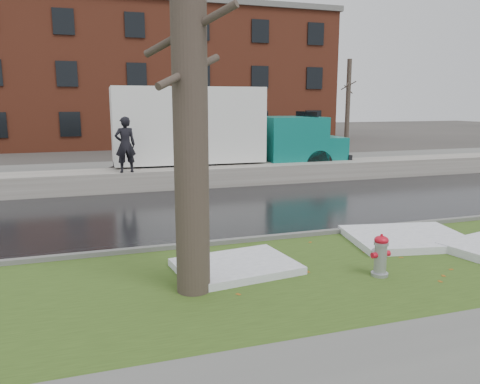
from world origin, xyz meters
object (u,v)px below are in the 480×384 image
object	(u,v)px
worker	(125,145)
fire_hydrant	(380,254)
tree	(190,76)
box_truck	(216,131)

from	to	relation	value
worker	fire_hydrant	bearing A→B (deg)	105.31
tree	box_truck	xyz separation A→B (m)	(3.54, 11.57, -1.59)
box_truck	worker	size ratio (longest dim) A/B	5.81
tree	worker	world-z (taller)	tree
tree	box_truck	size ratio (longest dim) A/B	0.62
tree	worker	xyz separation A→B (m)	(-0.32, 9.50, -1.87)
fire_hydrant	worker	bearing A→B (deg)	106.61
tree	worker	size ratio (longest dim) A/B	3.60
fire_hydrant	tree	distance (m)	4.66
worker	box_truck	bearing A→B (deg)	-157.24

